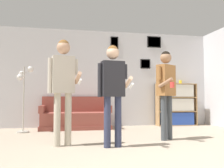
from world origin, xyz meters
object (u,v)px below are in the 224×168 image
at_px(person_player_foreground_left, 63,79).
at_px(person_watcher_holding_cup, 166,85).
at_px(drinking_cup, 180,82).
at_px(couch, 75,118).
at_px(person_player_foreground_center, 113,84).
at_px(bookshelf, 176,105).
at_px(floor_lamp, 24,87).

relative_size(person_player_foreground_left, person_watcher_holding_cup, 1.05).
bearing_deg(person_watcher_holding_cup, drinking_cup, 58.19).
relative_size(couch, person_player_foreground_center, 1.09).
xyz_separation_m(bookshelf, person_watcher_holding_cup, (-1.28, -2.30, 0.43)).
relative_size(couch, person_player_foreground_left, 1.01).
relative_size(bookshelf, person_player_foreground_left, 0.69).
height_order(person_player_foreground_center, drinking_cup, person_player_foreground_center).
relative_size(bookshelf, person_watcher_holding_cup, 0.72).
xyz_separation_m(person_player_foreground_left, drinking_cup, (3.35, 2.55, 0.16)).
distance_m(person_player_foreground_left, person_watcher_holding_cup, 1.94).
bearing_deg(couch, floor_lamp, -157.55).
xyz_separation_m(couch, person_player_foreground_left, (-0.31, -2.35, 0.81)).
distance_m(floor_lamp, person_watcher_holding_cup, 3.25).
xyz_separation_m(person_player_foreground_center, drinking_cup, (2.57, 2.81, 0.25)).
distance_m(bookshelf, person_player_foreground_center, 3.73).
bearing_deg(bookshelf, couch, -176.02).
relative_size(floor_lamp, drinking_cup, 15.48).
xyz_separation_m(person_player_foreground_left, person_watcher_holding_cup, (1.93, 0.25, -0.06)).
height_order(bookshelf, person_watcher_holding_cup, person_watcher_holding_cup).
bearing_deg(person_player_foreground_center, floor_lamp, 128.67).
bearing_deg(couch, person_player_foreground_center, -79.66).
bearing_deg(person_watcher_holding_cup, person_player_foreground_center, -155.83).
bearing_deg(drinking_cup, person_player_foreground_left, -142.76).
distance_m(bookshelf, drinking_cup, 0.67).
height_order(bookshelf, person_player_foreground_center, person_player_foreground_center).
xyz_separation_m(floor_lamp, drinking_cup, (4.25, 0.70, 0.21)).
bearing_deg(bookshelf, drinking_cup, 0.22).
xyz_separation_m(bookshelf, person_player_foreground_left, (-3.21, -2.55, 0.49)).
height_order(person_player_foreground_left, person_player_foreground_center, person_player_foreground_left).
bearing_deg(drinking_cup, bookshelf, -179.78).
distance_m(bookshelf, floor_lamp, 4.19).
xyz_separation_m(bookshelf, drinking_cup, (0.14, 0.00, 0.66)).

